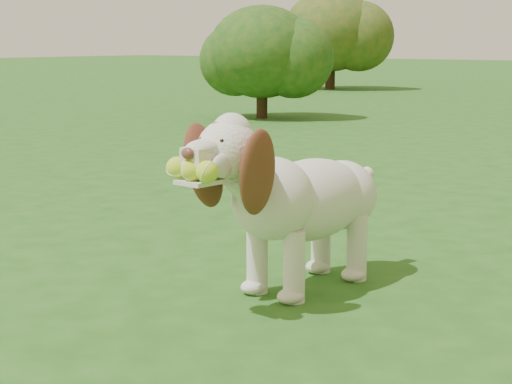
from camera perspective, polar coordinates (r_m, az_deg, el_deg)
The scene contains 4 objects.
ground at distance 3.19m, azimuth 8.79°, elevation -8.84°, with size 80.00×80.00×0.00m, color #204E16.
dog at distance 3.48m, azimuth 2.58°, elevation -0.17°, with size 0.44×1.18×0.76m.
shrub_a at distance 11.36m, azimuth 0.40°, elevation 9.32°, with size 1.43×1.43×1.48m.
shrub_g at distance 18.21m, azimuth 5.01°, elevation 10.64°, with size 1.98×1.98×2.05m.
Camera 1 is at (1.39, -2.68, 1.03)m, focal length 60.00 mm.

